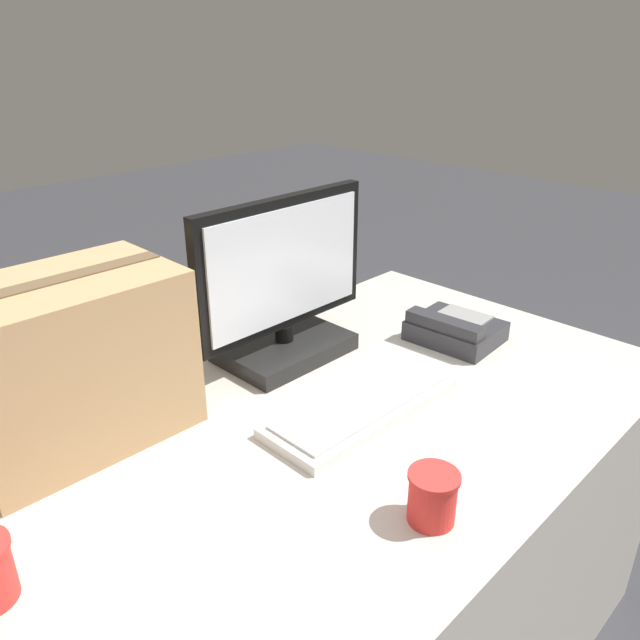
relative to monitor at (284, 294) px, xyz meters
The scene contains 6 objects.
office_desk 0.65m from the monitor, 134.02° to the right, with size 1.80×0.90×0.75m.
monitor is the anchor object (origin of this frame).
keyboard 0.34m from the monitor, 101.12° to the right, with size 0.44×0.17×0.03m.
desk_phone 0.45m from the monitor, 35.08° to the right, with size 0.19×0.22×0.08m.
paper_cup_right 0.63m from the monitor, 110.54° to the right, with size 0.08×0.08×0.09m.
cardboard_box 0.50m from the monitor, behind, with size 0.40×0.26×0.32m.
Camera 1 is at (-0.64, -0.73, 1.46)m, focal length 35.00 mm.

